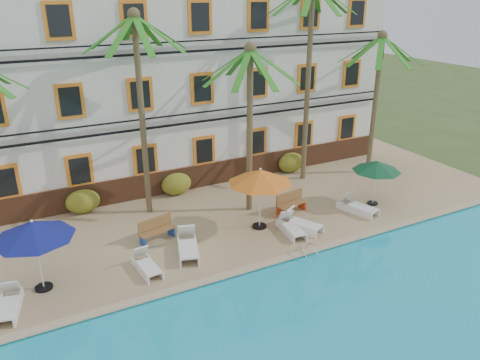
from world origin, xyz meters
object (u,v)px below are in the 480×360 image
umbrella_green (377,166)px  lounger_b (146,264)px  umbrella_blue (33,230)px  umbrella_red (260,177)px  lounger_e (299,223)px  palm_b (140,90)px  lounger_c (188,246)px  bench_right (290,202)px  palm_d (309,59)px  lounger_d (291,227)px  palm_e (377,84)px  lounger_f (357,206)px  pool_ladder (306,254)px  bench_left (156,229)px  palm_c (250,106)px  lounger_a (8,304)px

umbrella_green → lounger_b: bearing=-177.0°
umbrella_blue → lounger_b: bearing=-9.2°
umbrella_blue → lounger_b: umbrella_blue is taller
umbrella_red → lounger_e: (1.37, -0.92, -2.00)m
palm_b → lounger_c: bearing=-87.2°
umbrella_green → bench_right: umbrella_green is taller
palm_d → palm_b: bearing=-179.1°
lounger_b → lounger_d: size_ratio=0.95×
lounger_e → palm_e: bearing=28.2°
lounger_f → pool_ladder: bearing=-154.3°
umbrella_red → pool_ladder: bearing=-79.8°
lounger_d → bench_right: bearing=57.6°
lounger_f → lounger_e: bearing=-176.9°
palm_d → umbrella_green: size_ratio=4.46×
lounger_c → lounger_f: lounger_c is taller
umbrella_green → bench_left: umbrella_green is taller
palm_c → lounger_d: (0.44, -2.80, -4.51)m
palm_b → umbrella_red: (3.68, -3.64, -3.24)m
palm_b → palm_d: palm_d is taller
palm_b → lounger_a: size_ratio=4.73×
lounger_a → lounger_c: (6.25, 0.69, 0.04)m
palm_c → umbrella_red: (-0.45, -1.76, -2.49)m
palm_c → lounger_a: palm_c is taller
lounger_f → palm_e: bearing=43.1°
lounger_c → bench_right: lounger_c is taller
umbrella_blue → pool_ladder: umbrella_blue is taller
bench_left → pool_ladder: bench_left is taller
palm_b → palm_c: 4.59m
umbrella_blue → bench_right: (10.58, 1.12, -1.74)m
bench_left → umbrella_blue: bearing=-161.8°
umbrella_red → bench_left: 4.69m
palm_d → umbrella_red: 7.25m
palm_c → pool_ladder: bearing=-89.5°
umbrella_red → umbrella_green: bearing=-4.3°
lounger_e → pool_ladder: 2.04m
palm_d → lounger_a: bearing=-160.9°
bench_right → lounger_c: bearing=-167.5°
lounger_c → lounger_f: bearing=-1.2°
umbrella_red → pool_ladder: 3.61m
palm_d → umbrella_blue: bearing=-162.5°
palm_b → umbrella_blue: palm_b is taller
umbrella_blue → umbrella_red: bearing=3.2°
palm_e → umbrella_green: bearing=-128.6°
lounger_d → lounger_a: bearing=-178.8°
palm_d → lounger_a: palm_d is taller
bench_left → lounger_f: bearing=-11.0°
palm_b → lounger_b: bearing=-108.5°
lounger_b → pool_ladder: bearing=-16.7°
lounger_a → lounger_c: lounger_c is taller
lounger_d → palm_d: bearing=50.9°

